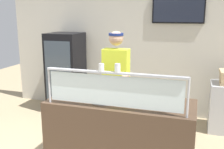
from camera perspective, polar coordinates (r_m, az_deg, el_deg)
The scene contains 10 objects.
ground_plane at distance 4.26m, azimuth 4.21°, elevation -15.23°, with size 12.00×12.00×0.00m, color tan.
shop_rear_unit at distance 5.37m, azimuth 8.67°, elevation 5.87°, with size 6.21×0.13×2.70m.
serving_counter at distance 3.50m, azimuth 1.80°, elevation -13.06°, with size 1.81×0.74×0.95m, color #4C3828.
sneeze_guard at distance 2.96m, azimuth 0.23°, elevation -2.44°, with size 1.63×0.06×0.43m.
pizza_tray at distance 3.35m, azimuth -1.56°, elevation -5.21°, with size 0.42×0.42×0.04m.
pizza_server at distance 3.31m, azimuth -1.21°, elevation -4.99°, with size 0.07×0.28×0.01m, color #ADAFB7.
parmesan_shaker at distance 2.96m, azimuth -2.27°, elevation 1.41°, with size 0.06×0.06×0.09m.
pepper_flake_shaker at distance 2.90m, azimuth 1.18°, elevation 1.27°, with size 0.06×0.06×0.10m.
worker_figure at distance 4.00m, azimuth 0.88°, elevation -1.60°, with size 0.41×0.50×1.76m.
drink_fridge at distance 5.59m, azimuth -9.78°, elevation 0.38°, with size 0.65×0.66×1.63m.
Camera 1 is at (1.77, -2.66, 2.01)m, focal length 42.96 mm.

